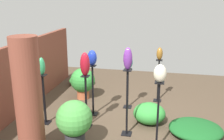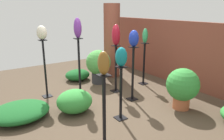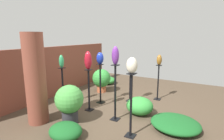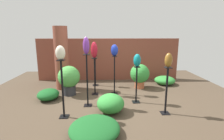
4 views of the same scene
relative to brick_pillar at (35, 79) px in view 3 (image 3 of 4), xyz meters
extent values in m
plane|color=#4C3D2D|center=(1.58, -1.27, -1.05)|extent=(8.00, 8.00, 0.00)
cube|color=brown|center=(1.58, 1.10, -0.22)|extent=(5.60, 0.12, 1.66)
cylinder|color=brown|center=(0.00, 0.00, 0.00)|extent=(0.46, 0.46, 2.10)
cube|color=black|center=(0.51, -2.14, -1.04)|extent=(0.20, 0.20, 0.01)
cube|color=black|center=(0.51, -2.14, -0.39)|extent=(0.04, 0.04, 1.31)
cube|color=black|center=(0.51, -2.14, 0.26)|extent=(0.16, 0.16, 0.02)
cube|color=black|center=(1.10, 0.29, -1.04)|extent=(0.20, 0.20, 0.01)
cube|color=black|center=(1.10, 0.29, -0.49)|extent=(0.04, 0.04, 1.11)
cube|color=black|center=(1.10, 0.29, 0.05)|extent=(0.16, 0.16, 0.02)
cube|color=black|center=(1.74, -0.61, -1.04)|extent=(0.20, 0.20, 0.01)
cube|color=black|center=(1.74, -0.61, -0.45)|extent=(0.04, 0.04, 1.19)
cube|color=black|center=(1.74, -0.61, 0.14)|extent=(0.16, 0.16, 0.02)
cube|color=black|center=(1.13, -0.64, -1.04)|extent=(0.20, 0.20, 0.01)
cube|color=black|center=(1.13, -0.64, -0.48)|extent=(0.04, 0.04, 1.14)
cube|color=black|center=(1.13, -0.64, 0.08)|extent=(0.16, 0.16, 0.02)
cube|color=black|center=(2.30, -1.34, -1.04)|extent=(0.20, 0.20, 0.01)
cube|color=black|center=(2.30, -1.34, -0.55)|extent=(0.04, 0.04, 1.00)
cube|color=black|center=(2.30, -1.34, -0.06)|extent=(0.16, 0.16, 0.01)
cube|color=black|center=(0.99, -1.53, -1.04)|extent=(0.20, 0.20, 0.01)
cube|color=black|center=(0.99, -1.53, -0.37)|extent=(0.04, 0.04, 1.36)
cube|color=black|center=(0.99, -1.53, 0.30)|extent=(0.16, 0.16, 0.02)
cube|color=black|center=(2.87, -2.05, -1.04)|extent=(0.20, 0.20, 0.01)
cube|color=black|center=(2.87, -2.05, -0.49)|extent=(0.04, 0.04, 1.12)
cube|color=black|center=(2.87, -2.05, 0.06)|extent=(0.16, 0.16, 0.02)
ellipsoid|color=beige|center=(0.51, -2.14, 0.42)|extent=(0.20, 0.21, 0.30)
ellipsoid|color=#2D9356|center=(1.10, 0.29, 0.24)|extent=(0.14, 0.14, 0.37)
ellipsoid|color=#192D9E|center=(1.74, -0.61, 0.32)|extent=(0.22, 0.21, 0.35)
ellipsoid|color=maroon|center=(1.13, -0.64, 0.33)|extent=(0.20, 0.20, 0.48)
ellipsoid|color=#0F727A|center=(2.30, -1.34, 0.12)|extent=(0.20, 0.21, 0.34)
ellipsoid|color=#6B2D8C|center=(0.99, -1.53, 0.52)|extent=(0.16, 0.17, 0.43)
ellipsoid|color=brown|center=(2.87, -2.05, 0.23)|extent=(0.17, 0.16, 0.32)
cylinder|color=#B25B38|center=(2.64, -0.07, -0.93)|extent=(0.33, 0.33, 0.23)
sphere|color=#338C38|center=(2.64, -0.07, -0.54)|extent=(0.65, 0.65, 0.65)
cylinder|color=#2D2D33|center=(0.35, -0.67, -0.90)|extent=(0.37, 0.37, 0.29)
sphere|color=#479942|center=(0.35, -0.67, -0.47)|extent=(0.66, 0.66, 0.66)
ellipsoid|color=#338C38|center=(3.66, 0.33, -0.90)|extent=(0.75, 0.73, 0.31)
ellipsoid|color=#195923|center=(1.25, -2.88, -0.92)|extent=(0.96, 1.06, 0.26)
ellipsoid|color=#338C38|center=(1.57, -1.93, -0.82)|extent=(0.66, 0.70, 0.45)
ellipsoid|color=#195923|center=(-0.18, -1.04, -0.90)|extent=(0.60, 0.69, 0.30)
camera|label=1|loc=(-3.70, -2.24, 1.68)|focal=42.00mm
camera|label=2|loc=(5.24, -3.51, 0.94)|focal=35.00mm
camera|label=3|loc=(-2.49, -3.42, 0.97)|focal=28.00mm
camera|label=4|loc=(1.46, -5.85, 0.83)|focal=28.00mm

